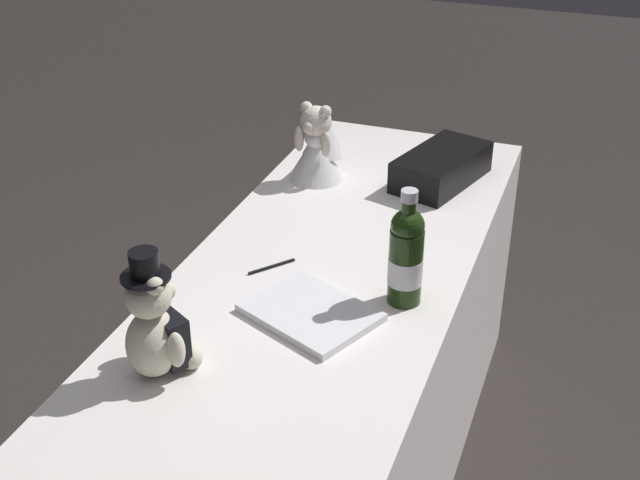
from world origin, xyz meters
The scene contains 7 objects.
reception_table centered at (0.00, 0.00, 0.39)m, with size 2.00×0.71×0.78m, color white.
teddy_bear_groom centered at (0.48, -0.18, 0.90)m, with size 0.16×0.16×0.29m.
teddy_bear_bride centered at (-0.55, -0.21, 0.89)m, with size 0.22×0.17×0.24m.
champagne_bottle centered at (0.04, 0.23, 0.91)m, with size 0.08×0.08×0.29m.
signing_pen centered at (0.01, -0.12, 0.79)m, with size 0.11×0.09×0.01m.
gift_case_black centered at (-0.64, 0.16, 0.83)m, with size 0.37×0.26×0.10m.
guestbook centered at (0.18, 0.04, 0.79)m, with size 0.22×0.28×0.02m, color white.
Camera 1 is at (1.72, 0.63, 1.91)m, focal length 47.99 mm.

